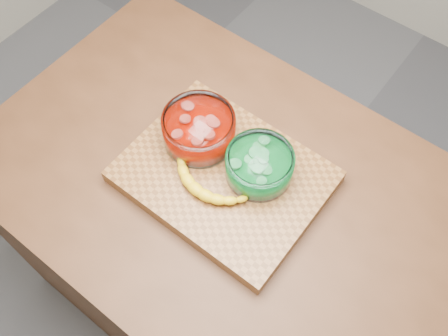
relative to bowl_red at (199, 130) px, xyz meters
The scene contains 6 objects.
ground 0.98m from the bowl_red, 20.30° to the right, with size 3.50×3.50×0.00m, color #5B5B60.
counter 0.54m from the bowl_red, 20.30° to the right, with size 1.20×0.80×0.90m, color #4A2A16.
cutting_board 0.12m from the bowl_red, 20.30° to the right, with size 0.45×0.35×0.04m, color brown.
bowl_red is the anchor object (origin of this frame).
bowl_green 0.17m from the bowl_red, ahead, with size 0.15×0.15×0.07m.
banana 0.13m from the bowl_red, 44.64° to the right, with size 0.24×0.11×0.03m, color gold, non-canonical shape.
Camera 1 is at (0.35, -0.45, 1.94)m, focal length 40.00 mm.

